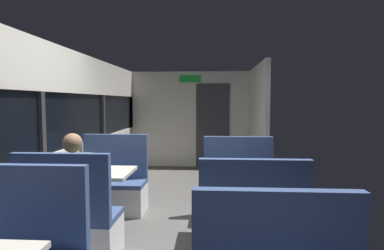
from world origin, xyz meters
TOP-DOWN VIEW (x-y plane):
  - ground_plane at (0.00, 0.00)m, footprint 3.30×9.20m
  - carriage_window_panel_left at (-1.45, 0.00)m, footprint 0.09×8.48m
  - carriage_end_bulkhead at (0.06, 4.19)m, footprint 2.90×0.11m
  - carriage_aisle_panel_right at (1.45, 3.00)m, footprint 0.08×2.40m
  - dining_table_mid_window at (-0.89, 0.19)m, footprint 0.90×0.70m
  - bench_mid_window_facing_end at (-0.89, -0.50)m, footprint 0.95×0.50m
  - bench_mid_window_facing_entry at (-0.89, 0.89)m, footprint 0.95×0.50m
  - dining_table_rear_aisle at (0.89, -0.01)m, footprint 0.90×0.70m
  - bench_rear_aisle_facing_end at (0.89, -0.70)m, footprint 0.95×0.50m
  - bench_rear_aisle_facing_entry at (0.89, 0.69)m, footprint 0.95×0.50m
  - seated_passenger at (-0.89, -0.43)m, footprint 0.47×0.55m

SIDE VIEW (x-z plane):
  - ground_plane at x=0.00m, z-range -0.02..0.00m
  - bench_mid_window_facing_end at x=-0.89m, z-range -0.22..0.88m
  - bench_mid_window_facing_entry at x=-0.89m, z-range -0.22..0.88m
  - bench_rear_aisle_facing_end at x=0.89m, z-range -0.22..0.88m
  - bench_rear_aisle_facing_entry at x=0.89m, z-range -0.22..0.88m
  - seated_passenger at x=-0.89m, z-range -0.09..1.17m
  - dining_table_mid_window at x=-0.89m, z-range 0.27..1.01m
  - dining_table_rear_aisle at x=0.89m, z-range 0.27..1.01m
  - carriage_window_panel_left at x=-1.45m, z-range -0.04..2.26m
  - carriage_end_bulkhead at x=0.06m, z-range -0.01..2.29m
  - carriage_aisle_panel_right at x=1.45m, z-range 0.00..2.30m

